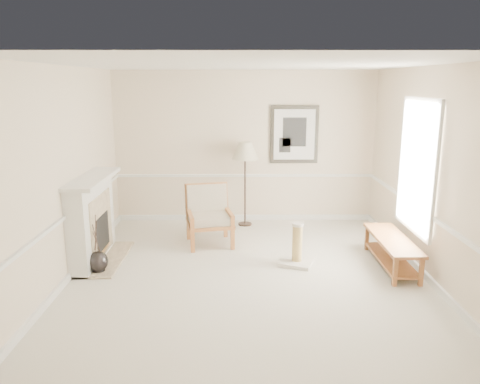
# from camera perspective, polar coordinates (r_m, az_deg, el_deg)

# --- Properties ---
(ground) EXTENTS (5.50, 5.50, 0.00)m
(ground) POSITION_cam_1_polar(r_m,az_deg,el_deg) (6.77, 0.93, -10.04)
(ground) COLOR silver
(ground) RESTS_ON ground
(room) EXTENTS (5.04, 5.54, 2.92)m
(room) POSITION_cam_1_polar(r_m,az_deg,el_deg) (6.35, 2.22, 5.90)
(room) COLOR beige
(room) RESTS_ON ground
(fireplace) EXTENTS (0.64, 1.64, 1.31)m
(fireplace) POSITION_cam_1_polar(r_m,az_deg,el_deg) (7.44, -17.54, -3.26)
(fireplace) COLOR white
(fireplace) RESTS_ON ground
(floor_vase) EXTENTS (0.30, 0.30, 0.88)m
(floor_vase) POSITION_cam_1_polar(r_m,az_deg,el_deg) (7.08, -16.95, -8.18)
(floor_vase) COLOR black
(floor_vase) RESTS_ON ground
(armchair) EXTENTS (0.88, 0.93, 0.99)m
(armchair) POSITION_cam_1_polar(r_m,az_deg,el_deg) (7.94, -3.85, -2.47)
(armchair) COLOR #A55B35
(armchair) RESTS_ON ground
(floor_lamp) EXTENTS (0.52, 0.52, 1.60)m
(floor_lamp) POSITION_cam_1_polar(r_m,az_deg,el_deg) (8.71, 0.63, 4.77)
(floor_lamp) COLOR black
(floor_lamp) RESTS_ON ground
(bench) EXTENTS (0.47, 1.54, 0.44)m
(bench) POSITION_cam_1_polar(r_m,az_deg,el_deg) (7.32, 18.03, -6.44)
(bench) COLOR #A55B35
(bench) RESTS_ON ground
(scratching_post) EXTENTS (0.59, 0.59, 0.65)m
(scratching_post) POSITION_cam_1_polar(r_m,az_deg,el_deg) (7.12, 6.95, -7.18)
(scratching_post) COLOR silver
(scratching_post) RESTS_ON ground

